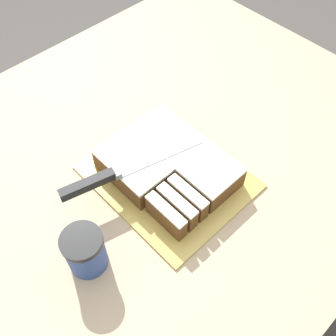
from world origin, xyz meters
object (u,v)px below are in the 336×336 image
(cake, at_px, (168,166))
(knife, at_px, (105,178))
(cake_board, at_px, (168,176))
(coffee_cup, at_px, (85,251))

(cake, xyz_separation_m, knife, (-0.14, 0.05, 0.04))
(cake, relative_size, knife, 0.84)
(cake_board, relative_size, knife, 1.07)
(cake, bearing_deg, cake_board, -126.88)
(cake_board, distance_m, knife, 0.17)
(cake_board, distance_m, coffee_cup, 0.28)
(cake_board, bearing_deg, cake, 53.12)
(cake, distance_m, coffee_cup, 0.28)
(cake_board, xyz_separation_m, knife, (-0.14, 0.06, 0.08))
(knife, relative_size, coffee_cup, 3.25)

